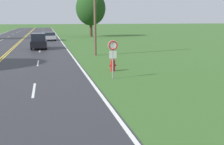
{
  "coord_description": "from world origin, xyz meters",
  "views": [
    {
      "loc": [
        3.93,
        2.34,
        3.52
      ],
      "look_at": [
        6.58,
        13.57,
        1.31
      ],
      "focal_mm": 45.0,
      "sensor_mm": 36.0,
      "label": 1
    }
  ],
  "objects_px": {
    "car_silver_hatchback_mid_near": "(50,36)",
    "tree_left_verge": "(91,8)",
    "car_black_van_approaching": "(39,41)",
    "fire_hydrant": "(113,65)",
    "traffic_sign": "(113,50)"
  },
  "relations": [
    {
      "from": "car_silver_hatchback_mid_near",
      "to": "tree_left_verge",
      "type": "bearing_deg",
      "value": 134.51
    },
    {
      "from": "tree_left_verge",
      "to": "car_black_van_approaching",
      "type": "relative_size",
      "value": 2.26
    },
    {
      "from": "tree_left_verge",
      "to": "car_black_van_approaching",
      "type": "xyz_separation_m",
      "value": [
        -9.79,
        -22.01,
        -4.62
      ]
    },
    {
      "from": "tree_left_verge",
      "to": "car_black_van_approaching",
      "type": "distance_m",
      "value": 24.53
    },
    {
      "from": "fire_hydrant",
      "to": "traffic_sign",
      "type": "relative_size",
      "value": 0.38
    },
    {
      "from": "traffic_sign",
      "to": "car_silver_hatchback_mid_near",
      "type": "relative_size",
      "value": 0.64
    },
    {
      "from": "traffic_sign",
      "to": "tree_left_verge",
      "type": "height_order",
      "value": "tree_left_verge"
    },
    {
      "from": "traffic_sign",
      "to": "car_silver_hatchback_mid_near",
      "type": "height_order",
      "value": "traffic_sign"
    },
    {
      "from": "car_black_van_approaching",
      "to": "car_silver_hatchback_mid_near",
      "type": "xyz_separation_m",
      "value": [
        1.51,
        13.25,
        -0.21
      ]
    },
    {
      "from": "fire_hydrant",
      "to": "traffic_sign",
      "type": "xyz_separation_m",
      "value": [
        -0.57,
        -2.43,
        1.28
      ]
    },
    {
      "from": "traffic_sign",
      "to": "fire_hydrant",
      "type": "bearing_deg",
      "value": 76.68
    },
    {
      "from": "car_black_van_approaching",
      "to": "tree_left_verge",
      "type": "bearing_deg",
      "value": 155.56
    },
    {
      "from": "traffic_sign",
      "to": "tree_left_verge",
      "type": "xyz_separation_m",
      "value": [
        5.15,
        40.42,
        3.85
      ]
    },
    {
      "from": "fire_hydrant",
      "to": "tree_left_verge",
      "type": "distance_m",
      "value": 38.61
    },
    {
      "from": "fire_hydrant",
      "to": "tree_left_verge",
      "type": "bearing_deg",
      "value": 83.13
    }
  ]
}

